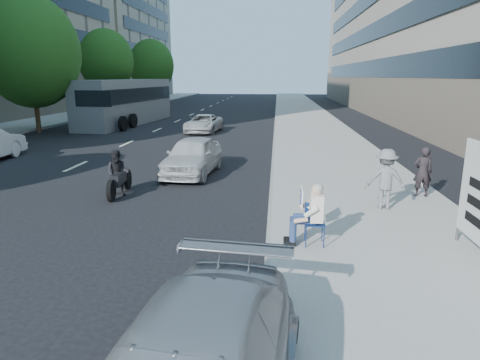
# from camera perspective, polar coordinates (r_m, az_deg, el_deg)

# --- Properties ---
(ground) EXTENTS (160.00, 160.00, 0.00)m
(ground) POSITION_cam_1_polar(r_m,az_deg,el_deg) (9.17, -5.48, -9.20)
(ground) COLOR black
(ground) RESTS_ON ground
(near_sidewalk) EXTENTS (5.00, 120.00, 0.15)m
(near_sidewalk) POSITION_cam_1_polar(r_m,az_deg,el_deg) (28.62, 9.80, 6.51)
(near_sidewalk) COLOR gray
(near_sidewalk) RESTS_ON ground
(far_sidewalk) EXTENTS (4.50, 120.00, 0.15)m
(far_sidewalk) POSITION_cam_1_polar(r_m,az_deg,el_deg) (33.90, -28.02, 6.21)
(far_sidewalk) COLOR gray
(far_sidewalk) RESTS_ON ground
(far_bldg_north) EXTENTS (22.00, 28.00, 28.00)m
(far_bldg_north) POSITION_cam_1_polar(r_m,az_deg,el_deg) (77.78, -20.44, 20.61)
(far_bldg_north) COLOR tan
(far_bldg_north) RESTS_ON ground
(tree_far_c) EXTENTS (6.00, 6.00, 8.47)m
(tree_far_c) POSITION_cam_1_polar(r_m,az_deg,el_deg) (30.46, -26.16, 15.11)
(tree_far_c) COLOR #382616
(tree_far_c) RESTS_ON ground
(tree_far_d) EXTENTS (4.80, 4.80, 7.65)m
(tree_far_d) POSITION_cam_1_polar(r_m,az_deg,el_deg) (41.26, -17.42, 14.95)
(tree_far_d) COLOR #382616
(tree_far_d) RESTS_ON ground
(tree_far_e) EXTENTS (5.40, 5.40, 7.89)m
(tree_far_e) POSITION_cam_1_polar(r_m,az_deg,el_deg) (54.51, -11.74, 14.71)
(tree_far_e) COLOR #382616
(tree_far_e) RESTS_ON ground
(seated_protester) EXTENTS (0.83, 1.11, 1.31)m
(seated_protester) POSITION_cam_1_polar(r_m,az_deg,el_deg) (8.90, 9.26, -4.06)
(seated_protester) COLOR navy
(seated_protester) RESTS_ON near_sidewalk
(jogger) EXTENTS (1.08, 0.69, 1.59)m
(jogger) POSITION_cam_1_polar(r_m,az_deg,el_deg) (11.76, 18.85, 0.11)
(jogger) COLOR slate
(jogger) RESTS_ON near_sidewalk
(pedestrian_woman) EXTENTS (0.55, 0.37, 1.46)m
(pedestrian_woman) POSITION_cam_1_polar(r_m,az_deg,el_deg) (13.38, 23.18, 1.02)
(pedestrian_woman) COLOR black
(pedestrian_woman) RESTS_ON near_sidewalk
(white_sedan_near) EXTENTS (1.95, 4.19, 1.39)m
(white_sedan_near) POSITION_cam_1_polar(r_m,az_deg,el_deg) (15.91, -6.37, 3.23)
(white_sedan_near) COLOR silver
(white_sedan_near) RESTS_ON ground
(white_sedan_far) EXTENTS (2.23, 4.24, 1.14)m
(white_sedan_far) POSITION_cam_1_polar(r_m,az_deg,el_deg) (27.97, -4.87, 7.52)
(white_sedan_far) COLOR #BABABA
(white_sedan_far) RESTS_ON ground
(motorcycle) EXTENTS (0.75, 2.05, 1.42)m
(motorcycle) POSITION_cam_1_polar(r_m,az_deg,el_deg) (13.45, -15.92, 0.61)
(motorcycle) COLOR black
(motorcycle) RESTS_ON ground
(bus) EXTENTS (3.75, 12.26, 3.30)m
(bus) POSITION_cam_1_polar(r_m,az_deg,el_deg) (34.00, -14.84, 10.01)
(bus) COLOR slate
(bus) RESTS_ON ground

